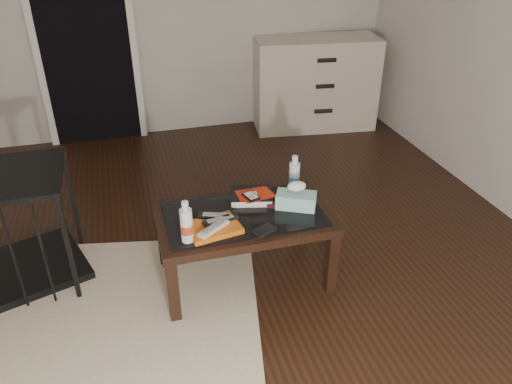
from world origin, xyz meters
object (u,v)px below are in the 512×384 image
at_px(textbook, 251,196).
at_px(water_bottle_right, 294,174).
at_px(dresser, 315,83).
at_px(tissue_box, 296,200).
at_px(coffee_table, 244,222).
at_px(water_bottle_left, 186,222).

relative_size(textbook, water_bottle_right, 1.05).
bearing_deg(dresser, tissue_box, -107.16).
height_order(textbook, water_bottle_right, water_bottle_right).
xyz_separation_m(coffee_table, water_bottle_right, (0.37, 0.17, 0.18)).
bearing_deg(tissue_box, water_bottle_left, -139.66).
xyz_separation_m(textbook, water_bottle_left, (-0.44, -0.32, 0.10)).
xyz_separation_m(textbook, water_bottle_right, (0.28, 0.03, 0.10)).
bearing_deg(tissue_box, water_bottle_right, 100.65).
bearing_deg(tissue_box, textbook, 172.16).
distance_m(water_bottle_left, water_bottle_right, 0.80).
bearing_deg(textbook, coffee_table, -108.19).
relative_size(dresser, water_bottle_right, 5.26).
distance_m(coffee_table, textbook, 0.18).
distance_m(water_bottle_left, tissue_box, 0.69).
xyz_separation_m(dresser, water_bottle_left, (-1.65, -2.37, 0.13)).
bearing_deg(tissue_box, dresser, 92.31).
bearing_deg(water_bottle_left, dresser, 55.15).
bearing_deg(water_bottle_right, tissue_box, -105.75).
bearing_deg(water_bottle_left, tissue_box, 13.94).
relative_size(water_bottle_left, water_bottle_right, 1.00).
xyz_separation_m(dresser, water_bottle_right, (-0.93, -2.02, 0.13)).
height_order(textbook, water_bottle_left, water_bottle_left).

